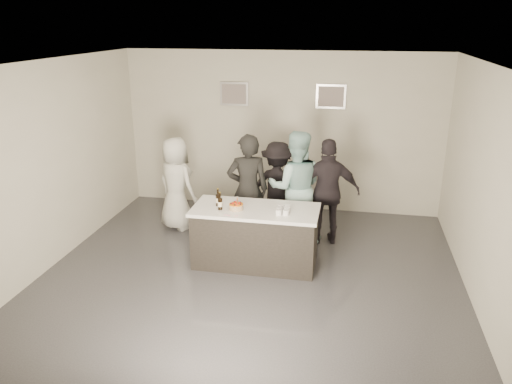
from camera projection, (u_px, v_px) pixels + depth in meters
The scene contains 19 objects.
floor at pixel (249, 279), 7.16m from camera, with size 6.00×6.00×0.00m, color #3D3D42.
ceiling at pixel (248, 64), 6.17m from camera, with size 6.00×6.00×0.00m, color white.
wall_back at pixel (281, 132), 9.44m from camera, with size 6.00×0.04×3.00m, color beige.
wall_front at pixel (170, 294), 3.88m from camera, with size 6.00×0.04×3.00m, color beige.
wall_left at pixel (46, 167), 7.21m from camera, with size 0.04×6.00×3.00m, color beige.
wall_right at pixel (488, 194), 6.12m from camera, with size 0.04×6.00×3.00m, color beige.
picture_left at pixel (234, 94), 9.35m from camera, with size 0.54×0.04×0.44m, color #B2B2B7.
picture_right at pixel (331, 97), 9.02m from camera, with size 0.54×0.04×0.44m, color #B2B2B7.
bar_counter at pixel (255, 236), 7.46m from camera, with size 1.86×0.86×0.90m, color white.
cake at pixel (236, 207), 7.26m from camera, with size 0.20×0.20×0.08m, color orange.
beer_bottle_a at pixel (218, 197), 7.38m from camera, with size 0.07×0.07×0.26m, color black.
beer_bottle_b at pixel (220, 201), 7.23m from camera, with size 0.07×0.07×0.26m, color black.
tumbler_cluster at pixel (283, 210), 7.15m from camera, with size 0.19×0.30×0.08m, color gold.
candles at pixel (231, 215), 7.07m from camera, with size 0.24×0.08×0.01m, color pink.
person_main_black at pixel (248, 190), 8.02m from camera, with size 0.67×0.44×1.85m, color black.
person_main_blue at pixel (296, 187), 8.12m from camera, with size 0.91×0.71×1.87m, color #9ECFCF.
person_guest_left at pixel (176, 184), 8.67m from camera, with size 0.80×0.52×1.64m, color silver.
person_guest_right at pixel (328, 192), 8.07m from camera, with size 1.03×0.43×1.76m, color black.
person_guest_back at pixel (277, 187), 8.61m from camera, with size 1.02×0.59×1.58m, color black.
Camera 1 is at (1.32, -6.21, 3.53)m, focal length 35.00 mm.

